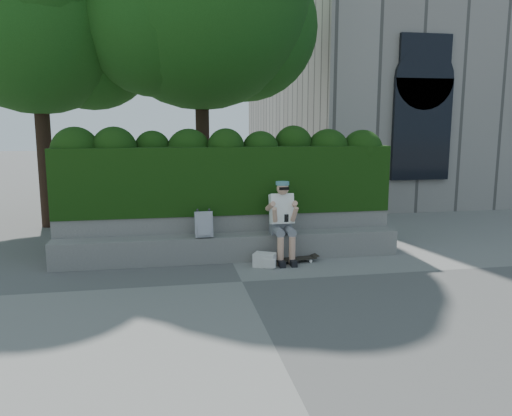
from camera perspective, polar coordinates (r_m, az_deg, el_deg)
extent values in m
plane|color=slate|center=(7.60, -1.61, -8.41)|extent=(80.00, 80.00, 0.00)
cube|color=gray|center=(8.73, -2.89, -4.51)|extent=(6.00, 0.45, 0.45)
cube|color=gray|center=(9.16, -3.29, -2.88)|extent=(6.00, 0.50, 0.75)
cube|color=black|center=(9.22, -3.53, 3.34)|extent=(6.00, 1.00, 1.20)
cylinder|color=black|center=(11.97, -6.08, 5.51)|extent=(0.32, 0.32, 3.02)
cylinder|color=black|center=(12.37, -22.91, 4.28)|extent=(0.33, 0.33, 2.74)
sphere|color=black|center=(12.56, -23.97, 19.80)|extent=(4.38, 4.38, 4.38)
cube|color=slate|center=(8.76, 2.82, -2.21)|extent=(0.36, 0.26, 0.22)
cube|color=white|center=(8.63, 2.94, -0.09)|extent=(0.40, 0.32, 0.55)
sphere|color=tan|center=(8.51, 3.07, 2.22)|extent=(0.21, 0.21, 0.21)
cylinder|color=teal|center=(8.52, 3.05, 2.84)|extent=(0.23, 0.23, 0.06)
cube|color=black|center=(8.32, 3.49, -1.17)|extent=(0.07, 0.02, 0.13)
cylinder|color=tan|center=(8.40, 2.82, -4.94)|extent=(0.11, 0.11, 0.47)
cylinder|color=tan|center=(8.44, 4.15, -4.87)|extent=(0.11, 0.11, 0.47)
cube|color=black|center=(8.39, 2.91, -6.33)|extent=(0.10, 0.26, 0.10)
cube|color=black|center=(8.44, 4.24, -6.25)|extent=(0.10, 0.26, 0.10)
cube|color=black|center=(8.61, 4.47, -5.79)|extent=(0.76, 0.28, 0.02)
cylinder|color=silver|center=(8.46, 3.03, -6.37)|extent=(0.06, 0.03, 0.05)
cylinder|color=silver|center=(8.60, 2.65, -6.10)|extent=(0.06, 0.03, 0.05)
cylinder|color=silver|center=(8.65, 6.27, -6.05)|extent=(0.06, 0.03, 0.05)
cylinder|color=silver|center=(8.79, 5.85, -5.79)|extent=(0.06, 0.03, 0.05)
cube|color=silver|center=(8.49, -6.00, -1.89)|extent=(0.30, 0.16, 0.44)
cube|color=beige|center=(8.35, 1.00, -5.95)|extent=(0.42, 0.38, 0.23)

